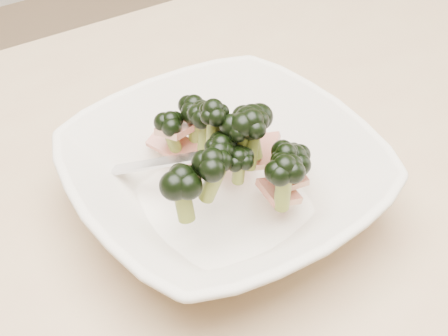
# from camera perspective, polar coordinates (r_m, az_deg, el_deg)

# --- Properties ---
(dining_table) EXTENTS (1.20, 0.80, 0.75)m
(dining_table) POSITION_cam_1_polar(r_m,az_deg,el_deg) (0.69, -6.03, -11.21)
(dining_table) COLOR tan
(dining_table) RESTS_ON ground
(broccoli_dish) EXTENTS (0.31, 0.31, 0.13)m
(broccoli_dish) POSITION_cam_1_polar(r_m,az_deg,el_deg) (0.60, 0.08, -0.65)
(broccoli_dish) COLOR beige
(broccoli_dish) RESTS_ON dining_table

